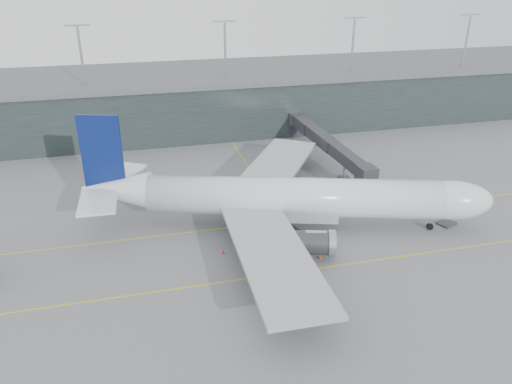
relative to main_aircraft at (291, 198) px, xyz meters
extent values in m
plane|color=slate|center=(-5.82, 6.12, -5.61)|extent=(320.00, 320.00, 0.00)
cube|color=gold|center=(-5.82, 2.12, -5.60)|extent=(160.00, 0.25, 0.02)
cube|color=gold|center=(-5.82, -13.88, -5.60)|extent=(160.00, 0.25, 0.02)
cube|color=gold|center=(-0.82, 26.12, -5.60)|extent=(0.25, 60.00, 0.02)
cube|color=#1E282A|center=(-5.82, 64.12, 1.39)|extent=(240.00, 35.00, 14.00)
cube|color=#515456|center=(-5.82, 64.12, 8.99)|extent=(240.00, 36.00, 1.20)
cylinder|color=#9E9EA3|center=(-35.82, 54.12, 16.39)|extent=(0.60, 0.60, 14.00)
cylinder|color=#9E9EA3|center=(-0.82, 54.12, 16.39)|extent=(0.60, 0.60, 14.00)
cylinder|color=#9E9EA3|center=(34.18, 54.12, 16.39)|extent=(0.60, 0.60, 14.00)
cylinder|color=#9E9EA3|center=(69.18, 54.12, 16.39)|extent=(0.60, 0.60, 14.00)
cylinder|color=silver|center=(0.48, -0.14, 0.18)|extent=(50.06, 20.88, 6.77)
ellipsoid|color=silver|center=(26.11, -7.81, 0.18)|extent=(15.56, 10.56, 6.77)
cone|color=silver|center=(-29.33, 8.77, 0.94)|extent=(13.37, 9.67, 6.50)
cube|color=#9B9DA3|center=(-0.56, 0.17, -2.44)|extent=(18.30, 10.24, 2.18)
cube|color=black|center=(30.09, -9.00, 1.27)|extent=(3.24, 3.83, 0.87)
cube|color=#9B9DA3|center=(-7.50, -15.42, -0.91)|extent=(10.18, 31.77, 0.60)
cylinder|color=#343439|center=(-0.40, -10.71, -2.77)|extent=(8.42, 5.85, 3.82)
cube|color=#9B9DA3|center=(2.20, 17.01, -0.91)|extent=(25.36, 31.96, 0.60)
cylinder|color=#343439|center=(5.55, 9.17, -2.77)|extent=(8.42, 5.85, 3.82)
cube|color=#0A1958|center=(-30.90, 9.24, 7.82)|extent=(6.96, 2.56, 13.10)
cube|color=silver|center=(-32.09, 3.33, 1.49)|extent=(6.29, 9.99, 0.38)
cube|color=silver|center=(-28.65, 14.84, 1.49)|extent=(10.27, 11.52, 0.38)
cylinder|color=black|center=(23.50, -7.03, -5.01)|extent=(1.28, 0.76, 1.20)
cylinder|color=#9E9EA3|center=(23.50, -7.03, -4.19)|extent=(0.33, 0.33, 2.84)
cylinder|color=black|center=(-5.20, -3.91, -4.90)|extent=(1.52, 0.93, 1.42)
cylinder|color=black|center=(-2.20, 6.13, -4.90)|extent=(1.52, 0.93, 1.42)
cube|color=#2D2D32|center=(17.96, 7.73, -0.41)|extent=(3.49, 3.89, 2.91)
cube|color=#2D2D32|center=(17.57, 16.34, -0.41)|extent=(3.21, 13.61, 2.60)
cube|color=#2D2D32|center=(16.95, 29.83, -0.41)|extent=(3.47, 13.62, 2.70)
cube|color=#2D2D32|center=(16.33, 43.32, -0.41)|extent=(3.73, 13.63, 2.80)
cylinder|color=#9E9EA3|center=(17.53, 17.07, -3.63)|extent=(0.52, 0.52, 3.95)
cube|color=#343439|center=(17.53, 17.07, -5.24)|extent=(2.15, 1.65, 0.73)
cylinder|color=#2D2D32|center=(17.96, 46.62, -0.41)|extent=(4.16, 4.16, 3.12)
cylinder|color=#2D2D32|center=(17.96, 46.62, -3.74)|extent=(1.87, 1.87, 3.74)
cube|color=#BA0D0F|center=(24.40, -1.29, -4.64)|extent=(2.50, 1.60, 1.47)
cylinder|color=black|center=(23.50, -1.86, -5.38)|extent=(0.45, 0.17, 0.45)
cylinder|color=black|center=(25.31, -1.85, -5.38)|extent=(0.45, 0.17, 0.45)
cylinder|color=black|center=(23.49, -0.73, -5.38)|extent=(0.45, 0.17, 0.45)
cylinder|color=black|center=(25.31, -0.72, -5.38)|extent=(0.45, 0.17, 0.45)
cube|color=#343439|center=(27.55, -6.06, -5.42)|extent=(3.76, 3.42, 0.31)
cube|color=#343439|center=(-10.75, 16.58, -5.46)|extent=(2.30, 1.99, 0.20)
cube|color=silver|center=(-10.75, 16.58, -4.55)|extent=(1.89, 1.81, 1.50)
cube|color=#273C9A|center=(-10.75, 16.58, -3.77)|extent=(1.95, 1.87, 0.08)
cube|color=#343439|center=(-7.92, 17.89, -5.45)|extent=(2.27, 1.92, 0.21)
cube|color=silver|center=(-7.92, 17.89, -4.52)|extent=(1.85, 1.76, 1.55)
cube|color=#273C9A|center=(-7.92, 17.89, -3.72)|extent=(1.91, 1.82, 0.08)
cube|color=#343439|center=(-7.36, 16.46, -5.44)|extent=(2.52, 2.18, 0.22)
cube|color=#A3A8AF|center=(-7.36, 16.46, -4.45)|extent=(2.07, 1.98, 1.65)
cube|color=#273C9A|center=(-7.36, 16.46, -3.60)|extent=(2.13, 2.05, 0.09)
cone|color=red|center=(25.68, 0.96, -5.24)|extent=(0.47, 0.47, 0.74)
cone|color=#E6420C|center=(1.45, -11.37, -5.24)|extent=(0.46, 0.46, 0.73)
cone|color=#EC4A0D|center=(5.26, 18.04, -5.27)|extent=(0.43, 0.43, 0.68)
cone|color=#F8400D|center=(-13.18, -6.14, -5.21)|extent=(0.50, 0.50, 0.80)
camera|label=1|loc=(-24.64, -74.09, 37.37)|focal=35.00mm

